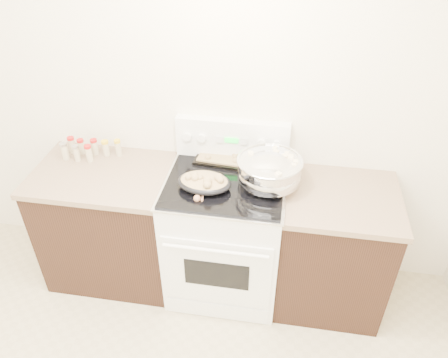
# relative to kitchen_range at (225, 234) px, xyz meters

# --- Properties ---
(room_shell) EXTENTS (4.10, 3.60, 2.75)m
(room_shell) POSITION_rel_kitchen_range_xyz_m (-0.35, -1.42, 1.21)
(room_shell) COLOR white
(room_shell) RESTS_ON ground
(counter_left) EXTENTS (0.93, 0.67, 0.92)m
(counter_left) POSITION_rel_kitchen_range_xyz_m (-0.83, 0.01, -0.03)
(counter_left) COLOR black
(counter_left) RESTS_ON ground
(counter_right) EXTENTS (0.73, 0.67, 0.92)m
(counter_right) POSITION_rel_kitchen_range_xyz_m (0.73, 0.01, -0.03)
(counter_right) COLOR black
(counter_right) RESTS_ON ground
(kitchen_range) EXTENTS (0.78, 0.73, 1.22)m
(kitchen_range) POSITION_rel_kitchen_range_xyz_m (0.00, 0.00, 0.00)
(kitchen_range) COLOR white
(kitchen_range) RESTS_ON ground
(mixing_bowl) EXTENTS (0.50, 0.50, 0.24)m
(mixing_bowl) POSITION_rel_kitchen_range_xyz_m (0.27, 0.02, 0.55)
(mixing_bowl) COLOR silver
(mixing_bowl) RESTS_ON kitchen_range
(roasting_pan) EXTENTS (0.35, 0.26, 0.11)m
(roasting_pan) POSITION_rel_kitchen_range_xyz_m (-0.12, -0.09, 0.50)
(roasting_pan) COLOR black
(roasting_pan) RESTS_ON kitchen_range
(baking_sheet) EXTENTS (0.45, 0.34, 0.06)m
(baking_sheet) POSITION_rel_kitchen_range_xyz_m (-0.02, 0.27, 0.47)
(baking_sheet) COLOR black
(baking_sheet) RESTS_ON kitchen_range
(wooden_spoon) EXTENTS (0.06, 0.25, 0.04)m
(wooden_spoon) POSITION_rel_kitchen_range_xyz_m (-0.13, -0.18, 0.46)
(wooden_spoon) COLOR tan
(wooden_spoon) RESTS_ON kitchen_range
(blue_ladle) EXTENTS (0.22, 0.19, 0.09)m
(blue_ladle) POSITION_rel_kitchen_range_xyz_m (0.26, -0.04, 0.49)
(blue_ladle) COLOR #93CCDB
(blue_ladle) RESTS_ON kitchen_range
(spice_jars) EXTENTS (0.39, 0.15, 0.12)m
(spice_jars) POSITION_rel_kitchen_range_xyz_m (-1.00, 0.17, 0.49)
(spice_jars) COLOR #BFB28C
(spice_jars) RESTS_ON counter_left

